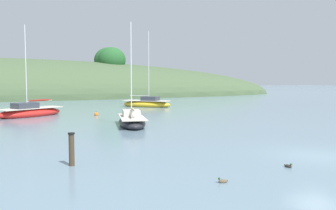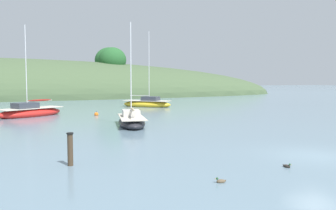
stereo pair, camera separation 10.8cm
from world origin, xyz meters
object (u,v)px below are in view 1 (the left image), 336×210
mooring_buoy_channel (96,114)px  duck_trailing (288,166)px  sailboat_black_sloop (30,112)px  jetty_piling (72,149)px  sailboat_white_near (132,121)px  duck_lone_right (223,181)px  sailboat_navy_dinghy (147,104)px

mooring_buoy_channel → duck_trailing: mooring_buoy_channel is taller
sailboat_black_sloop → jetty_piling: (1.71, -23.17, 0.31)m
duck_trailing → sailboat_black_sloop: bearing=111.0°
sailboat_white_near → mooring_buoy_channel: 9.51m
duck_lone_right → sailboat_navy_dinghy: bearing=76.1°
mooring_buoy_channel → sailboat_white_near: bearing=-82.4°
mooring_buoy_channel → jetty_piling: size_ratio=0.37×
sailboat_black_sloop → duck_trailing: sailboat_black_sloop is taller
sailboat_white_near → sailboat_navy_dinghy: bearing=68.3°
sailboat_navy_dinghy → duck_trailing: bearing=-98.3°
duck_trailing → jetty_piling: size_ratio=0.29×
sailboat_black_sloop → mooring_buoy_channel: 6.79m
sailboat_white_near → duck_lone_right: sailboat_white_near is taller
duck_lone_right → duck_trailing: 3.88m
sailboat_black_sloop → mooring_buoy_channel: size_ratio=17.82×
mooring_buoy_channel → jetty_piling: (-4.85, -21.46, 0.62)m
sailboat_navy_dinghy → duck_lone_right: (-8.90, -35.91, -0.38)m
sailboat_white_near → sailboat_black_sloop: sailboat_black_sloop is taller
sailboat_black_sloop → duck_lone_right: 28.57m
sailboat_white_near → mooring_buoy_channel: bearing=97.6°
jetty_piling → sailboat_black_sloop: bearing=94.2°
sailboat_white_near → jetty_piling: bearing=-116.9°
duck_trailing → duck_lone_right: bearing=-166.6°
mooring_buoy_channel → jetty_piling: jetty_piling is taller
mooring_buoy_channel → duck_lone_right: 26.09m
sailboat_white_near → sailboat_black_sloop: bearing=125.1°
sailboat_black_sloop → duck_lone_right: (6.56, -27.80, -0.38)m
mooring_buoy_channel → duck_trailing: bearing=-81.5°
duck_trailing → jetty_piling: bearing=156.6°
sailboat_navy_dinghy → duck_trailing: size_ratio=25.51×
duck_lone_right → jetty_piling: bearing=136.4°
duck_trailing → sailboat_navy_dinghy: bearing=81.7°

